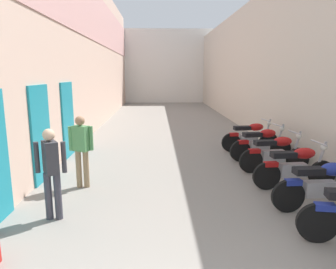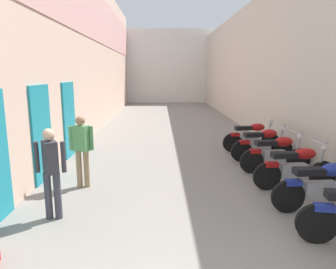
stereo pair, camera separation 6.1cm
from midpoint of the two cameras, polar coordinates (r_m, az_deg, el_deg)
The scene contains 11 objects.
ground_plane at distance 12.27m, azimuth 1.32°, elevation -0.43°, with size 41.06×41.06×0.00m, color gray.
building_left at distance 14.28m, azimuth -13.58°, elevation 14.72°, with size 0.45×25.06×6.80m.
building_right at distance 14.59m, azimuth 15.10°, elevation 11.77°, with size 0.45×25.06×5.44m.
building_far_end at distance 27.55m, azimuth -0.21°, elevation 12.28°, with size 9.57×2.00×6.04m, color silver.
motorcycle_third at distance 6.29m, azimuth 26.71°, elevation -8.22°, with size 1.85×0.58×1.04m.
motorcycle_fourth at distance 7.24m, azimuth 22.58°, elevation -5.40°, with size 1.85×0.58×1.04m.
motorcycle_fifth at distance 8.29m, azimuth 19.34°, elevation -3.17°, with size 1.85×0.58×1.04m.
motorcycle_sixth at distance 9.26m, azimuth 17.05°, elevation -1.56°, with size 1.84×0.58×1.04m.
motorcycle_seventh at distance 10.25m, azimuth 15.20°, elevation -0.27°, with size 1.85×0.58×1.04m.
pedestrian_mid_alley at distance 5.58m, azimuth -20.29°, elevation -5.59°, with size 0.52×0.39×1.57m.
pedestrian_further_down at distance 6.96m, azimuth -15.22°, elevation -2.05°, with size 0.52×0.32×1.57m.
Camera 2 is at (-0.55, -1.48, 2.45)m, focal length 33.43 mm.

